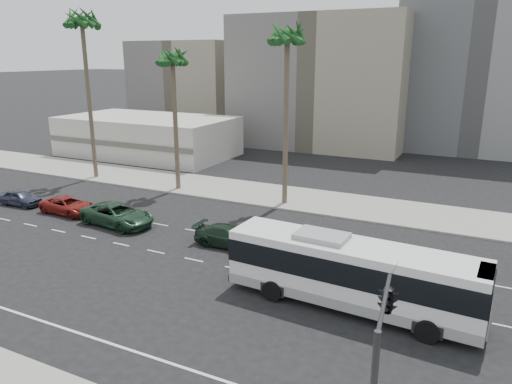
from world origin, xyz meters
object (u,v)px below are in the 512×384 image
Objects in this scene: palm_mid at (173,61)px; city_bus at (351,272)px; traffic_signal at (386,310)px; car_c at (68,205)px; car_b at (117,215)px; palm_far at (82,24)px; car_a at (229,236)px; palm_near at (287,39)px; car_d at (20,198)px.

city_bus is at bearing -35.21° from palm_mid.
car_c is at bearing 147.69° from traffic_signal.
traffic_signal is (22.81, -13.51, 4.46)m from car_b.
palm_far is at bearing 179.78° from palm_mid.
car_b is (-9.84, -0.04, 0.13)m from car_a.
traffic_signal is 28.92m from palm_near.
traffic_signal reaches higher than car_d.
car_a is 1.23× the size of car_d.
palm_near is at bearing -53.81° from car_c.
car_c is at bearing -91.05° from car_d.
car_a is 19.31m from traffic_signal.
palm_mid reaches higher than car_c.
palm_near is at bearing 0.34° from palm_far.
palm_near is (-0.35, 10.65, 13.16)m from car_a.
city_bus is 10.69m from car_a.
traffic_signal is at bearing -114.06° from car_c.
car_c is at bearing 91.22° from car_b.
car_c is 0.78× the size of traffic_signal.
car_c is 1.24× the size of car_d.
car_a is at bearing -42.27° from palm_mid.
palm_near is (-9.98, 15.11, 11.91)m from city_bus.
traffic_signal reaches higher than city_bus.
palm_mid is at bearing -0.22° from palm_far.
car_c is 0.37× the size of palm_mid.
palm_far reaches higher than palm_mid.
traffic_signal is 0.42× the size of palm_near.
palm_mid is at bearing -19.32° from car_c.
car_c is 22.53m from palm_near.
traffic_signal is at bearing -61.17° from palm_near.
car_d is at bearing 94.21° from car_c.
palm_near reaches higher than city_bus.
car_b is 11.13m from car_d.
car_c reaches higher than car_d.
car_a is at bearing -88.11° from palm_near.
car_c is 32.01m from traffic_signal.
car_a is 0.32× the size of palm_near.
city_bus is 30.98m from car_d.
palm_mid is (-24.50, 24.02, 6.85)m from traffic_signal.
city_bus is 0.97× the size of palm_mid.
car_d is 0.63× the size of traffic_signal.
city_bus reaches higher than car_c.
car_c is 0.29× the size of palm_far.
palm_far reaches higher than traffic_signal.
palm_far is (-31.80, 14.98, 13.62)m from city_bus.
city_bus is 37.70m from palm_far.
car_a is 0.37× the size of palm_mid.
car_b is 15.54m from palm_mid.
palm_near reaches higher than traffic_signal.
traffic_signal is (12.97, -13.55, 4.59)m from car_a.
palm_mid is (-21.16, 14.93, 10.19)m from city_bus.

